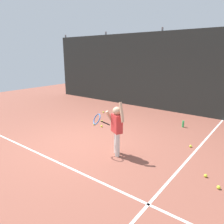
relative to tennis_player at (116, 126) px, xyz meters
name	(u,v)px	position (x,y,z in m)	size (l,w,h in m)	color
ground_plane	(82,142)	(-1.19, 0.01, -0.73)	(20.00, 20.00, 0.00)	brown
court_line_baseline	(47,157)	(-1.19, -1.13, -0.72)	(9.00, 0.05, 0.00)	white
court_line_sideline	(191,156)	(1.50, 1.01, -0.72)	(0.05, 9.00, 0.00)	white
back_fence_windscreen	(159,72)	(-1.19, 4.73, 0.92)	(12.23, 0.08, 3.29)	#282D2B
fence_post_0	(67,66)	(-7.16, 4.79, 1.00)	(0.09, 0.09, 3.44)	slate
fence_post_1	(106,67)	(-4.18, 4.79, 1.00)	(0.09, 0.09, 3.44)	slate
fence_post_2	(160,70)	(-1.19, 4.79, 1.00)	(0.09, 0.09, 3.44)	slate
tennis_player	(116,126)	(0.00, 0.00, 0.00)	(0.88, 0.55, 1.35)	silver
water_bottle	(183,124)	(0.59, 3.00, -0.62)	(0.07, 0.07, 0.22)	green
tennis_ball_0	(191,146)	(1.33, 1.53, -0.69)	(0.07, 0.07, 0.07)	#CCE033
tennis_ball_1	(206,176)	(2.02, 0.29, -0.69)	(0.07, 0.07, 0.07)	#CCE033
tennis_ball_2	(102,121)	(-1.93, 1.76, -0.69)	(0.07, 0.07, 0.07)	#CCE033
tennis_ball_3	(94,124)	(-1.92, 1.33, -0.69)	(0.07, 0.07, 0.07)	#CCE033
tennis_ball_4	(102,126)	(-1.58, 1.33, -0.69)	(0.07, 0.07, 0.07)	#CCE033
tennis_ball_5	(219,187)	(2.32, 0.02, -0.69)	(0.07, 0.07, 0.07)	#CCE033
tennis_ball_6	(103,112)	(-2.70, 2.76, -0.69)	(0.07, 0.07, 0.07)	#CCE033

